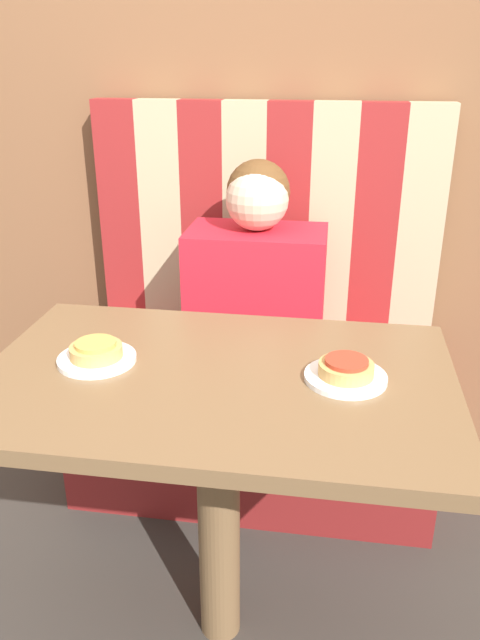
{
  "coord_description": "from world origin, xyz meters",
  "views": [
    {
      "loc": [
        0.23,
        -1.15,
        1.37
      ],
      "look_at": [
        0.0,
        0.32,
        0.73
      ],
      "focal_mm": 35.0,
      "sensor_mm": 36.0,
      "label": 1
    }
  ],
  "objects_px": {
    "pizza_left": "(96,350)",
    "pizza_right": "(346,368)",
    "person": "(256,274)",
    "plate_left": "(97,359)",
    "plate_right": "(346,377)"
  },
  "relations": [
    {
      "from": "person",
      "to": "pizza_right",
      "type": "xyz_separation_m",
      "value": [
        0.27,
        -0.64,
        0.03
      ]
    },
    {
      "from": "person",
      "to": "pizza_right",
      "type": "relative_size",
      "value": 5.43
    },
    {
      "from": "plate_left",
      "to": "plate_right",
      "type": "bearing_deg",
      "value": 0.0
    },
    {
      "from": "plate_left",
      "to": "pizza_right",
      "type": "bearing_deg",
      "value": 0.0
    },
    {
      "from": "person",
      "to": "plate_right",
      "type": "xyz_separation_m",
      "value": [
        0.27,
        -0.64,
        0.01
      ]
    },
    {
      "from": "pizza_left",
      "to": "pizza_right",
      "type": "distance_m",
      "value": 0.54
    },
    {
      "from": "person",
      "to": "plate_left",
      "type": "distance_m",
      "value": 0.69
    },
    {
      "from": "plate_left",
      "to": "pizza_right",
      "type": "height_order",
      "value": "pizza_right"
    },
    {
      "from": "plate_right",
      "to": "pizza_left",
      "type": "relative_size",
      "value": 1.5
    },
    {
      "from": "plate_right",
      "to": "pizza_right",
      "type": "relative_size",
      "value": 1.5
    },
    {
      "from": "pizza_right",
      "to": "person",
      "type": "bearing_deg",
      "value": 113.02
    },
    {
      "from": "pizza_left",
      "to": "pizza_right",
      "type": "height_order",
      "value": "same"
    },
    {
      "from": "plate_right",
      "to": "pizza_right",
      "type": "bearing_deg",
      "value": 90.0
    },
    {
      "from": "person",
      "to": "pizza_right",
      "type": "height_order",
      "value": "person"
    },
    {
      "from": "person",
      "to": "plate_left",
      "type": "xyz_separation_m",
      "value": [
        -0.27,
        -0.64,
        0.01
      ]
    }
  ]
}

